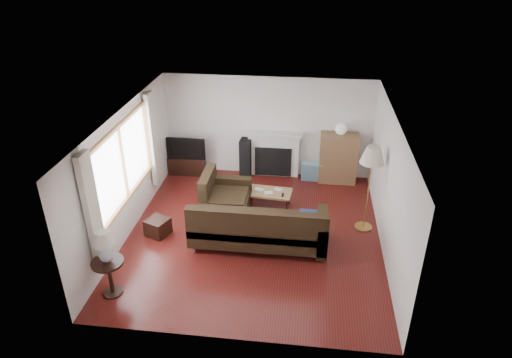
# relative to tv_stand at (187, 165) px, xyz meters

# --- Properties ---
(room) EXTENTS (5.10, 5.60, 2.54)m
(room) POSITION_rel_tv_stand_xyz_m (2.03, -2.50, 1.03)
(room) COLOR #531612
(room) RESTS_ON ground
(window) EXTENTS (0.12, 2.74, 1.54)m
(window) POSITION_rel_tv_stand_xyz_m (-0.42, -2.70, 1.33)
(window) COLOR brown
(window) RESTS_ON room
(curtain_near) EXTENTS (0.10, 0.35, 2.10)m
(curtain_near) POSITION_rel_tv_stand_xyz_m (-0.37, -4.22, 1.18)
(curtain_near) COLOR beige
(curtain_near) RESTS_ON room
(curtain_far) EXTENTS (0.10, 0.35, 2.10)m
(curtain_far) POSITION_rel_tv_stand_xyz_m (-0.37, -1.18, 1.18)
(curtain_far) COLOR beige
(curtain_far) RESTS_ON room
(fireplace) EXTENTS (1.40, 0.26, 1.15)m
(fireplace) POSITION_rel_tv_stand_xyz_m (2.18, 0.14, 0.35)
(fireplace) COLOR white
(fireplace) RESTS_ON room
(tv_stand) EXTENTS (0.89, 0.40, 0.44)m
(tv_stand) POSITION_rel_tv_stand_xyz_m (0.00, 0.00, 0.00)
(tv_stand) COLOR black
(tv_stand) RESTS_ON ground
(television) EXTENTS (0.96, 0.13, 0.55)m
(television) POSITION_rel_tv_stand_xyz_m (0.04, 0.00, 0.50)
(television) COLOR black
(television) RESTS_ON tv_stand
(speaker_left) EXTENTS (0.30, 0.35, 0.97)m
(speaker_left) POSITION_rel_tv_stand_xyz_m (1.50, 0.05, 0.26)
(speaker_left) COLOR black
(speaker_left) RESTS_ON ground
(speaker_right) EXTENTS (0.25, 0.30, 0.87)m
(speaker_right) POSITION_rel_tv_stand_xyz_m (3.52, 0.05, 0.21)
(speaker_right) COLOR black
(speaker_right) RESTS_ON ground
(bookshelf) EXTENTS (0.90, 0.43, 1.23)m
(bookshelf) POSITION_rel_tv_stand_xyz_m (3.75, 0.01, 0.39)
(bookshelf) COLOR brown
(bookshelf) RESTS_ON ground
(globe_lamp) EXTENTS (0.27, 0.27, 0.27)m
(globe_lamp) POSITION_rel_tv_stand_xyz_m (3.75, 0.01, 1.15)
(globe_lamp) COLOR white
(globe_lamp) RESTS_ON bookshelf
(sectional_sofa) EXTENTS (2.83, 2.06, 0.91)m
(sectional_sofa) POSITION_rel_tv_stand_xyz_m (2.16, -2.81, 0.23)
(sectional_sofa) COLOR black
(sectional_sofa) RESTS_ON ground
(coffee_table) EXTENTS (1.02, 0.62, 0.38)m
(coffee_table) POSITION_rel_tv_stand_xyz_m (2.21, -1.40, -0.03)
(coffee_table) COLOR #987048
(coffee_table) RESTS_ON ground
(footstool) EXTENTS (0.53, 0.53, 0.34)m
(footstool) POSITION_rel_tv_stand_xyz_m (0.11, -2.73, -0.05)
(footstool) COLOR black
(footstool) RESTS_ON ground
(floor_lamp) EXTENTS (0.52, 0.52, 1.83)m
(floor_lamp) POSITION_rel_tv_stand_xyz_m (4.24, -2.00, 0.69)
(floor_lamp) COLOR #AF883C
(floor_lamp) RESTS_ON ground
(side_table) EXTENTS (0.53, 0.53, 0.66)m
(side_table) POSITION_rel_tv_stand_xyz_m (-0.12, -4.50, 0.11)
(side_table) COLOR black
(side_table) RESTS_ON ground
(table_lamp) EXTENTS (0.35, 0.35, 0.57)m
(table_lamp) POSITION_rel_tv_stand_xyz_m (-0.12, -4.50, 0.72)
(table_lamp) COLOR silver
(table_lamp) RESTS_ON side_table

